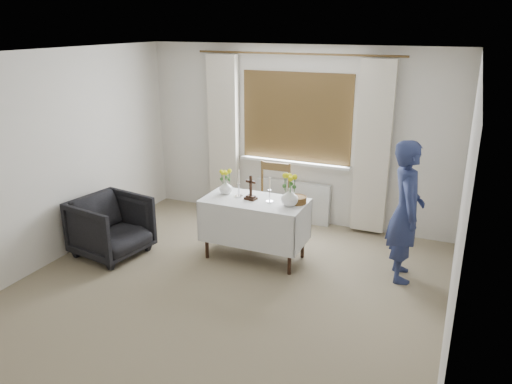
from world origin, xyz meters
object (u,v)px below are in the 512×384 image
Objects in this scene: wooden_chair at (271,201)px; armchair at (111,227)px; person at (406,211)px; wooden_cross at (251,188)px; altar_table at (255,229)px; flower_vase_left at (226,187)px; flower_vase_right at (290,197)px.

wooden_chair is 2.09m from armchair.
person is at bearing -67.00° from armchair.
wooden_cross is (-1.77, -0.22, 0.11)m from person.
wooden_cross is (-0.05, -0.00, 0.53)m from altar_table.
flower_vase_left is 0.87m from flower_vase_right.
wooden_chair is at bearing -40.46° from armchair.
wooden_cross reaches higher than armchair.
wooden_chair is at bearing 103.27° from wooden_cross.
armchair is (-1.68, -0.62, -0.01)m from altar_table.
armchair is 4.79× the size of flower_vase_left.
altar_table is 7.26× the size of flower_vase_left.
flower_vase_right is at bearing 85.95° from person.
altar_table is 0.63m from flower_vase_left.
flower_vase_right reaches higher than armchair.
wooden_cross is at bearing -89.54° from wooden_chair.
wooden_chair is at bearing 96.61° from altar_table.
armchair is 1.82m from wooden_cross.
wooden_chair is 0.62× the size of person.
person is at bearing 7.01° from altar_table.
altar_table reaches higher than armchair.
flower_vase_right is at bearing -56.86° from wooden_chair.
altar_table is 4.16× the size of wooden_cross.
flower_vase_right reaches higher than altar_table.
wooden_cross is 0.50m from flower_vase_right.
person reaches higher than wooden_chair.
flower_vase_left reaches higher than armchair.
wooden_cross reaches higher than wooden_chair.
flower_vase_left is at bearing 174.33° from flower_vase_right.
altar_table is at bearing -9.34° from flower_vase_left.
flower_vase_right is at bearing -64.92° from armchair.
wooden_cross is 1.75× the size of flower_vase_left.
armchair is at bearing -151.35° from flower_vase_left.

